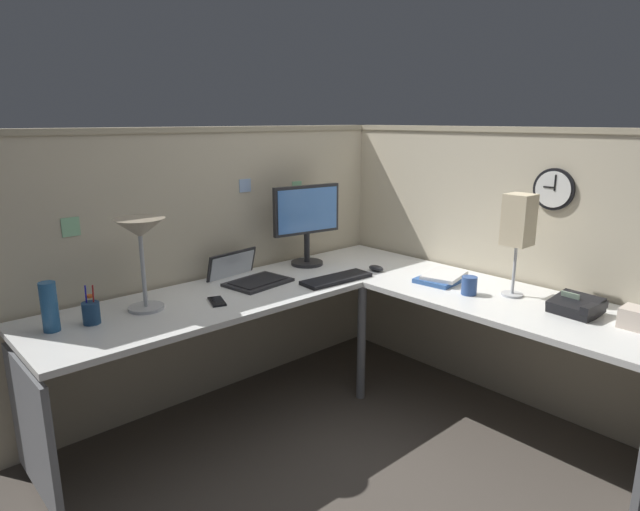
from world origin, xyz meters
TOP-DOWN VIEW (x-y plane):
  - ground_plane at (0.00, 0.00)m, footprint 6.80×6.80m
  - cubicle_wall_back at (-0.36, 0.87)m, footprint 2.57×0.12m
  - cubicle_wall_right at (0.87, -0.27)m, footprint 0.12×2.37m
  - desk at (-0.15, -0.05)m, footprint 2.35×2.15m
  - monitor at (0.16, 0.64)m, footprint 0.46×0.20m
  - laptop at (-0.33, 0.61)m, footprint 0.39×0.42m
  - keyboard at (0.05, 0.26)m, footprint 0.44×0.16m
  - computer_mouse at (0.37, 0.25)m, footprint 0.06×0.10m
  - desk_lamp_dome at (-0.96, 0.53)m, footprint 0.24×0.24m
  - pen_cup at (-1.22, 0.52)m, footprint 0.08×0.08m
  - cell_phone at (-0.65, 0.39)m, footprint 0.11×0.16m
  - thermos_flask at (-1.38, 0.55)m, footprint 0.07×0.07m
  - office_phone at (0.51, -0.89)m, footprint 0.21×0.22m
  - book_stack at (0.49, -0.14)m, footprint 0.31×0.25m
  - desk_lamp_paper at (0.54, -0.54)m, footprint 0.13×0.13m
  - coffee_mug at (0.39, -0.38)m, footprint 0.08×0.08m
  - tissue_box at (0.53, -1.14)m, footprint 0.12×0.12m
  - wall_clock at (0.82, -0.58)m, footprint 0.04×0.22m
  - pinned_note_leftmost at (-0.17, 0.82)m, footprint 0.08×0.00m
  - pinned_note_middle at (0.23, 0.82)m, footprint 0.07×0.00m
  - pinned_note_rightmost at (-1.18, 0.82)m, footprint 0.08×0.00m

SIDE VIEW (x-z plane):
  - ground_plane at x=0.00m, z-range 0.00..0.00m
  - desk at x=-0.15m, z-range 0.27..1.00m
  - cell_phone at x=-0.65m, z-range 0.73..0.74m
  - keyboard at x=0.05m, z-range 0.73..0.75m
  - computer_mouse at x=0.37m, z-range 0.73..0.76m
  - book_stack at x=0.49m, z-range 0.73..0.77m
  - laptop at x=-0.33m, z-range 0.65..0.86m
  - office_phone at x=0.51m, z-range 0.71..0.82m
  - tissue_box at x=0.53m, z-range 0.73..0.82m
  - coffee_mug at x=0.39m, z-range 0.73..0.83m
  - pen_cup at x=-1.22m, z-range 0.69..0.87m
  - cubicle_wall_back at x=-0.36m, z-range 0.00..1.58m
  - cubicle_wall_right at x=0.87m, z-range 0.00..1.58m
  - thermos_flask at x=-1.38m, z-range 0.73..0.95m
  - monitor at x=0.16m, z-range 0.77..1.27m
  - desk_lamp_dome at x=-0.96m, z-range 0.87..1.32m
  - desk_lamp_paper at x=0.54m, z-range 0.85..1.38m
  - pinned_note_rightmost at x=-1.18m, z-range 1.08..1.17m
  - pinned_note_middle at x=0.23m, z-range 1.17..1.23m
  - pinned_note_leftmost at x=-0.17m, z-range 1.20..1.28m
  - wall_clock at x=0.82m, z-range 1.15..1.37m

